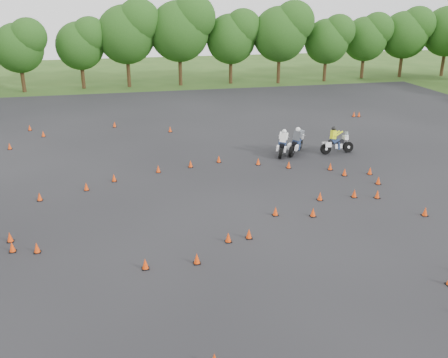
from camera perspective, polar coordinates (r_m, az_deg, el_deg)
name	(u,v)px	position (r m, az deg, el deg)	size (l,w,h in m)	color
ground	(242,231)	(23.78, 2.12, -6.01)	(140.00, 140.00, 0.00)	#2D5119
asphalt_pad	(217,186)	(29.12, -0.86, -0.86)	(62.00, 62.00, 0.00)	black
treeline	(181,51)	(56.59, -4.97, 14.37)	(87.01, 32.48, 11.08)	#1F4714
traffic_cones	(225,193)	(27.63, 0.11, -1.56)	(36.14, 32.03, 0.45)	#EB3E09
rider_grey	(296,140)	(35.26, 8.18, 4.45)	(2.55, 0.78, 1.97)	#43464B
rider_yellow	(338,140)	(35.82, 12.90, 4.33)	(2.46, 0.75, 1.90)	#DAEB14
rider_white	(281,142)	(34.83, 6.54, 4.26)	(2.45, 0.75, 1.89)	white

